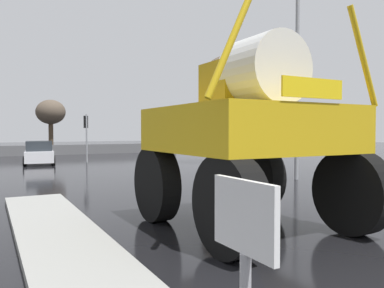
{
  "coord_description": "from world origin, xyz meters",
  "views": [
    {
      "loc": [
        -5.11,
        -0.89,
        2.18
      ],
      "look_at": [
        0.13,
        8.93,
        1.8
      ],
      "focal_mm": 35.94,
      "sensor_mm": 36.0,
      "label": 1
    }
  ],
  "objects": [
    {
      "name": "ground_plane",
      "position": [
        0.0,
        18.0,
        0.0
      ],
      "size": [
        120.0,
        120.0,
        0.0
      ],
      "primitive_type": "plane",
      "color": "black"
    },
    {
      "name": "median_island",
      "position": [
        -3.86,
        6.16,
        0.07
      ],
      "size": [
        1.61,
        11.64,
        0.15
      ],
      "primitive_type": "cube",
      "color": "gray",
      "rests_on": "ground"
    },
    {
      "name": "lane_arrow_sign",
      "position": [
        -3.76,
        0.97,
        1.35
      ],
      "size": [
        0.07,
        0.6,
        1.74
      ],
      "color": "#99999E",
      "rests_on": "median_island"
    },
    {
      "name": "oversize_sprayer",
      "position": [
        0.05,
        6.08,
        2.11
      ],
      "size": [
        4.23,
        4.94,
        4.69
      ],
      "rotation": [
        0.0,
        0.0,
        1.58
      ],
      "color": "black",
      "rests_on": "ground"
    },
    {
      "name": "sedan_ahead",
      "position": [
        -2.13,
        26.02,
        0.71
      ],
      "size": [
        2.22,
        4.26,
        1.52
      ],
      "rotation": [
        0.0,
        0.0,
        1.47
      ],
      "color": "silver",
      "rests_on": "ground"
    },
    {
      "name": "traffic_signal_near_right",
      "position": [
        3.24,
        10.98,
        2.77
      ],
      "size": [
        0.24,
        0.54,
        3.8
      ],
      "color": "gray",
      "rests_on": "ground"
    },
    {
      "name": "traffic_signal_far_left",
      "position": [
        0.91,
        25.9,
        2.41
      ],
      "size": [
        0.24,
        0.55,
        3.31
      ],
      "color": "gray",
      "rests_on": "ground"
    },
    {
      "name": "streetlight_near_right",
      "position": [
        7.21,
        12.02,
        5.19
      ],
      "size": [
        2.0,
        0.24,
        9.43
      ],
      "color": "gray",
      "rests_on": "ground"
    },
    {
      "name": "bare_tree_right",
      "position": [
        8.97,
        20.1,
        5.47
      ],
      "size": [
        3.83,
        3.83,
        7.13
      ],
      "color": "#473828",
      "rests_on": "ground"
    },
    {
      "name": "bare_tree_far_center",
      "position": [
        0.29,
        38.0,
        3.9
      ],
      "size": [
        2.75,
        2.75,
        5.15
      ],
      "color": "#473828",
      "rests_on": "ground"
    },
    {
      "name": "roadside_barrier",
      "position": [
        0.0,
        35.22,
        0.45
      ],
      "size": [
        24.44,
        0.24,
        0.9
      ],
      "primitive_type": "cube",
      "color": "#59595B",
      "rests_on": "ground"
    }
  ]
}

